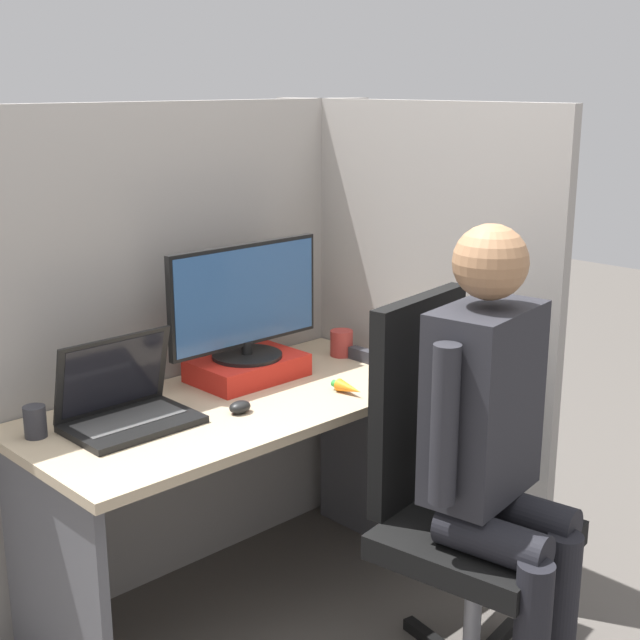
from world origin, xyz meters
The scene contains 13 objects.
cubicle_panel_back centered at (0.00, 0.66, 0.80)m, with size 1.84×0.04×1.60m.
cubicle_panel_right centered at (0.70, 0.26, 0.80)m, with size 0.04×1.27×1.60m.
desk centered at (0.00, 0.32, 0.53)m, with size 1.34×0.64×0.71m.
paper_box centered at (0.16, 0.46, 0.75)m, with size 0.36×0.24×0.07m.
monitor centered at (0.16, 0.46, 0.97)m, with size 0.59×0.23×0.38m.
laptop centered at (-0.35, 0.38, 0.76)m, with size 0.36×0.25×0.25m.
mouse centered at (-0.06, 0.23, 0.73)m, with size 0.07×0.05×0.04m.
stapler centered at (0.58, 0.31, 0.73)m, with size 0.04×0.14×0.04m.
carrot_toy centered at (0.29, 0.12, 0.73)m, with size 0.04×0.12×0.04m.
office_chair centered at (0.27, -0.31, 0.54)m, with size 0.54×0.58×1.08m.
person centered at (0.24, -0.47, 0.76)m, with size 0.48×0.44×1.32m.
coffee_mug centered at (0.57, 0.42, 0.76)m, with size 0.08×0.08×0.09m.
pen_cup centered at (-0.58, 0.48, 0.76)m, with size 0.06×0.06×0.09m.
Camera 1 is at (-1.60, -1.72, 1.66)m, focal length 50.00 mm.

